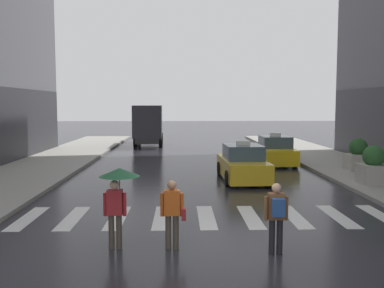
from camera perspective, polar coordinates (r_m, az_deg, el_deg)
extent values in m
plane|color=#26262B|center=(10.49, 2.94, -13.83)|extent=(160.00, 160.00, 0.00)
cube|color=silver|center=(14.10, -20.86, -9.15)|extent=(0.50, 2.80, 0.01)
cube|color=silver|center=(13.72, -15.46, -9.39)|extent=(0.50, 2.80, 0.01)
cube|color=silver|center=(13.47, -9.80, -9.56)|extent=(0.50, 2.80, 0.01)
cube|color=silver|center=(13.34, -3.97, -9.63)|extent=(0.50, 2.80, 0.01)
cube|color=silver|center=(13.35, 1.91, -9.61)|extent=(0.50, 2.80, 0.01)
cube|color=silver|center=(13.50, 7.72, -9.49)|extent=(0.50, 2.80, 0.01)
cube|color=silver|center=(13.78, 13.34, -9.28)|extent=(0.50, 2.80, 0.01)
cube|color=silver|center=(14.18, 18.69, -9.00)|extent=(0.50, 2.80, 0.01)
cube|color=silver|center=(14.70, 23.69, -8.67)|extent=(0.50, 2.80, 0.01)
cube|color=gold|center=(19.72, 6.69, -3.15)|extent=(1.96, 4.56, 0.84)
cube|color=#384C5B|center=(19.53, 6.77, -1.04)|extent=(1.68, 2.16, 0.64)
cube|color=silver|center=(19.49, 6.78, 0.16)|extent=(0.61, 0.26, 0.18)
cylinder|color=black|center=(20.94, 3.71, -3.27)|extent=(0.24, 0.67, 0.66)
cylinder|color=black|center=(21.23, 8.30, -3.20)|extent=(0.24, 0.67, 0.66)
cylinder|color=black|center=(18.30, 4.80, -4.52)|extent=(0.24, 0.67, 0.66)
cylinder|color=black|center=(18.63, 10.03, -4.41)|extent=(0.24, 0.67, 0.66)
cube|color=#F2EAB2|center=(21.84, 3.99, -2.20)|extent=(0.20, 0.05, 0.14)
cube|color=#F2EAB2|center=(22.04, 7.24, -2.16)|extent=(0.20, 0.05, 0.14)
cube|color=yellow|center=(25.38, 10.85, -1.33)|extent=(1.84, 4.52, 0.84)
cube|color=#384C5B|center=(25.21, 10.93, 0.31)|extent=(1.62, 2.12, 0.64)
cube|color=silver|center=(25.18, 10.95, 1.24)|extent=(0.60, 0.25, 0.18)
cylinder|color=black|center=(26.57, 8.44, -1.51)|extent=(0.23, 0.66, 0.66)
cylinder|color=black|center=(26.90, 12.04, -1.48)|extent=(0.23, 0.66, 0.66)
cylinder|color=black|center=(23.93, 9.50, -2.26)|extent=(0.23, 0.66, 0.66)
cylinder|color=black|center=(24.30, 13.47, -2.22)|extent=(0.23, 0.66, 0.66)
cube|color=#F2EAB2|center=(27.48, 8.60, -0.72)|extent=(0.20, 0.04, 0.14)
cube|color=#F2EAB2|center=(27.72, 11.17, -0.70)|extent=(0.20, 0.04, 0.14)
cube|color=#2D2D2D|center=(35.86, -5.75, 0.77)|extent=(1.99, 6.65, 0.40)
cube|color=silver|center=(39.08, -5.56, 2.98)|extent=(2.15, 1.86, 2.10)
cube|color=#384C5B|center=(39.99, -5.51, 3.56)|extent=(1.89, 0.10, 0.95)
cube|color=#2D2D33|center=(34.88, -5.83, 3.04)|extent=(2.34, 4.86, 2.50)
cylinder|color=black|center=(39.02, -7.02, 0.83)|extent=(0.31, 0.91, 0.90)
cylinder|color=black|center=(38.94, -4.08, 0.84)|extent=(0.31, 0.91, 0.90)
cylinder|color=black|center=(34.51, -7.51, 0.25)|extent=(0.31, 0.91, 0.90)
cylinder|color=black|center=(34.42, -4.19, 0.27)|extent=(0.31, 0.91, 0.90)
cylinder|color=#473D33|center=(10.64, -10.60, -11.32)|extent=(0.14, 0.14, 0.82)
cylinder|color=#473D33|center=(10.61, -9.62, -11.35)|extent=(0.14, 0.14, 0.82)
cube|color=maroon|center=(10.44, -10.17, -7.60)|extent=(0.36, 0.24, 0.60)
sphere|color=beige|center=(10.36, -10.21, -5.33)|extent=(0.22, 0.22, 0.22)
cylinder|color=maroon|center=(10.49, -11.42, -7.84)|extent=(0.09, 0.09, 0.55)
cylinder|color=maroon|center=(10.42, -8.91, -7.89)|extent=(0.09, 0.09, 0.55)
cylinder|color=#4C4C4C|center=(10.36, -9.54, -5.99)|extent=(0.02, 0.02, 1.00)
cone|color=#19512D|center=(10.29, -9.58, -3.70)|extent=(0.96, 0.96, 0.20)
cylinder|color=black|center=(10.26, 10.51, -11.95)|extent=(0.14, 0.14, 0.82)
cylinder|color=black|center=(10.30, 11.51, -11.90)|extent=(0.14, 0.14, 0.82)
cube|color=brown|center=(10.09, 11.08, -8.07)|extent=(0.36, 0.24, 0.60)
sphere|color=tan|center=(10.00, 11.12, -5.73)|extent=(0.22, 0.22, 0.22)
cylinder|color=brown|center=(10.05, 9.78, -8.39)|extent=(0.09, 0.09, 0.55)
cylinder|color=brown|center=(10.15, 12.36, -8.30)|extent=(0.09, 0.09, 0.55)
cube|color=#264C8C|center=(9.88, 11.37, -8.24)|extent=(0.28, 0.18, 0.40)
cylinder|color=#473D33|center=(10.45, -3.16, -11.54)|extent=(0.14, 0.14, 0.82)
cylinder|color=#473D33|center=(10.45, -2.15, -11.54)|extent=(0.14, 0.14, 0.82)
cube|color=#BF5119|center=(10.27, -2.67, -7.74)|extent=(0.36, 0.24, 0.60)
sphere|color=#9E7051|center=(10.18, -2.68, -5.44)|extent=(0.22, 0.22, 0.22)
cylinder|color=#BF5119|center=(10.28, -3.97, -8.01)|extent=(0.09, 0.09, 0.55)
cylinder|color=#BF5119|center=(10.27, -1.38, -8.01)|extent=(0.09, 0.09, 0.55)
cube|color=maroon|center=(10.33, -1.09, -9.26)|extent=(0.10, 0.20, 0.28)
cube|color=#A8A399|center=(19.42, 22.82, -3.69)|extent=(1.10, 1.10, 0.80)
sphere|color=#285628|center=(19.32, 22.90, -1.49)|extent=(0.90, 0.90, 0.90)
cube|color=#A8A399|center=(23.20, 21.07, -2.23)|extent=(1.10, 1.10, 0.80)
sphere|color=#234C23|center=(23.12, 21.13, -0.39)|extent=(0.90, 0.90, 0.90)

